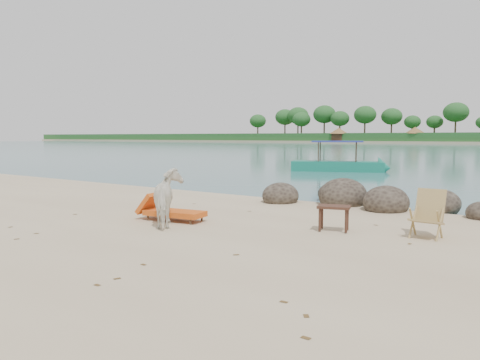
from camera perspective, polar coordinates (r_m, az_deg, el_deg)
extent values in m
ellipsoid|color=black|center=(14.13, 4.95, -2.06)|extent=(1.07, 1.18, 0.81)
ellipsoid|color=black|center=(13.97, 12.43, -2.02)|extent=(1.39, 1.52, 1.04)
ellipsoid|color=black|center=(13.12, 17.37, -2.75)|extent=(1.20, 1.32, 0.90)
ellipsoid|color=black|center=(13.57, 23.25, -2.80)|extent=(1.03, 1.13, 0.77)
ellipsoid|color=black|center=(15.21, 11.15, -1.74)|extent=(0.88, 0.97, 0.66)
ellipsoid|color=black|center=(14.82, 17.11, -2.16)|extent=(0.73, 0.81, 0.55)
imported|color=white|center=(10.44, -8.59, -2.27)|extent=(1.52, 1.54, 1.26)
plane|color=brown|center=(5.78, 5.36, -14.83)|extent=(0.11, 0.11, 0.00)
plane|color=brown|center=(5.40, 8.07, -16.37)|extent=(0.14, 0.14, 0.00)
plane|color=brown|center=(6.63, -17.01, -12.37)|extent=(0.10, 0.10, 0.00)
plane|color=brown|center=(7.46, -11.69, -10.27)|extent=(0.11, 0.11, 0.00)
plane|color=brown|center=(6.84, -14.74, -11.77)|extent=(0.13, 0.13, 0.00)
plane|color=brown|center=(10.42, -23.56, -6.14)|extent=(0.14, 0.14, 0.00)
plane|color=brown|center=(7.89, -0.46, -9.30)|extent=(0.14, 0.14, 0.00)
plane|color=brown|center=(10.02, -25.56, -6.67)|extent=(0.12, 0.12, 0.00)
plane|color=brown|center=(10.87, 16.21, -5.45)|extent=(0.12, 0.12, 0.00)
plane|color=brown|center=(12.34, 1.16, -3.96)|extent=(0.14, 0.14, 0.00)
plane|color=brown|center=(13.78, -5.62, -3.02)|extent=(0.14, 0.14, 0.00)
plane|color=brown|center=(12.58, -19.47, -4.09)|extent=(0.13, 0.13, 0.00)
plane|color=brown|center=(4.87, 8.04, -18.82)|extent=(0.10, 0.10, 0.00)
plane|color=brown|center=(9.20, 19.96, -7.50)|extent=(0.10, 0.10, 0.00)
plane|color=brown|center=(11.38, -26.17, -5.31)|extent=(0.13, 0.13, 0.00)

